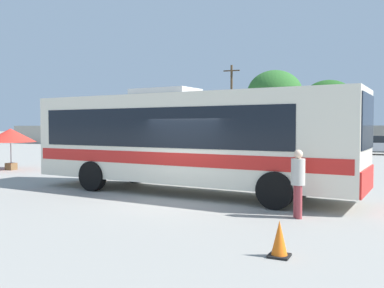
{
  "coord_description": "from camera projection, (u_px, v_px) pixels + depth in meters",
  "views": [
    {
      "loc": [
        5.79,
        -11.16,
        2.27
      ],
      "look_at": [
        -1.36,
        3.61,
        1.57
      ],
      "focal_mm": 39.08,
      "sensor_mm": 36.0,
      "label": 1
    }
  ],
  "objects": [
    {
      "name": "ground_plane",
      "position": [
        269.0,
        170.0,
        21.65
      ],
      "size": [
        300.0,
        300.0,
        0.0
      ],
      "primitive_type": "plane",
      "color": "gray"
    },
    {
      "name": "perimeter_wall",
      "position": [
        324.0,
        138.0,
        38.6
      ],
      "size": [
        80.0,
        0.3,
        2.33
      ],
      "primitive_type": "cube",
      "color": "#9E998C",
      "rests_on": "ground_plane"
    },
    {
      "name": "coach_bus_cream_red",
      "position": [
        183.0,
        137.0,
        14.18
      ],
      "size": [
        11.54,
        3.32,
        3.56
      ],
      "color": "silver",
      "rests_on": "ground_plane"
    },
    {
      "name": "attendant_by_bus_door",
      "position": [
        298.0,
        179.0,
        10.27
      ],
      "size": [
        0.48,
        0.48,
        1.7
      ],
      "color": "#99383D",
      "rests_on": "ground_plane"
    },
    {
      "name": "vendor_umbrella_secondary_red",
      "position": [
        11.0,
        136.0,
        21.6
      ],
      "size": [
        2.53,
        2.53,
        2.15
      ],
      "color": "gray",
      "rests_on": "ground_plane"
    },
    {
      "name": "parked_car_leftmost_silver",
      "position": [
        178.0,
        141.0,
        41.84
      ],
      "size": [
        4.63,
        2.19,
        1.49
      ],
      "color": "#B7BABF",
      "rests_on": "ground_plane"
    },
    {
      "name": "parked_car_second_dark_blue",
      "position": [
        225.0,
        142.0,
        38.64
      ],
      "size": [
        4.2,
        2.27,
        1.43
      ],
      "color": "navy",
      "rests_on": "ground_plane"
    },
    {
      "name": "parked_car_third_white",
      "position": [
        296.0,
        144.0,
        36.03
      ],
      "size": [
        4.31,
        2.17,
        1.43
      ],
      "color": "silver",
      "rests_on": "ground_plane"
    },
    {
      "name": "parked_car_rightmost_silver",
      "position": [
        378.0,
        145.0,
        33.38
      ],
      "size": [
        4.54,
        2.23,
        1.51
      ],
      "color": "#B7BABF",
      "rests_on": "ground_plane"
    },
    {
      "name": "utility_pole_near",
      "position": [
        231.0,
        105.0,
        45.23
      ],
      "size": [
        1.8,
        0.28,
        8.87
      ],
      "color": "#4C3823",
      "rests_on": "ground_plane"
    },
    {
      "name": "roadside_tree_left",
      "position": [
        195.0,
        108.0,
        49.66
      ],
      "size": [
        4.91,
        4.91,
        6.5
      ],
      "color": "brown",
      "rests_on": "ground_plane"
    },
    {
      "name": "roadside_tree_midleft",
      "position": [
        275.0,
        94.0,
        43.16
      ],
      "size": [
        5.68,
        5.68,
        8.05
      ],
      "color": "brown",
      "rests_on": "ground_plane"
    },
    {
      "name": "roadside_tree_midright",
      "position": [
        328.0,
        103.0,
        43.29
      ],
      "size": [
        5.64,
        5.64,
        7.06
      ],
      "color": "brown",
      "rests_on": "ground_plane"
    },
    {
      "name": "traffic_cone_on_apron",
      "position": [
        279.0,
        239.0,
        7.23
      ],
      "size": [
        0.36,
        0.36,
        0.64
      ],
      "color": "black",
      "rests_on": "ground_plane"
    }
  ]
}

